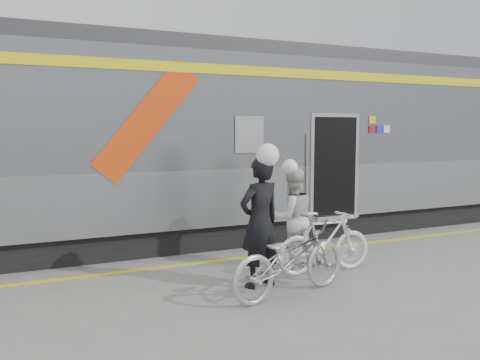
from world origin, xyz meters
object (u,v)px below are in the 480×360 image
man (260,222)px  bicycle_right (325,242)px  woman (292,218)px  bicycle_left (290,258)px

man → bicycle_right: size_ratio=1.15×
woman → bicycle_right: (0.30, -0.55, -0.33)m
bicycle_left → bicycle_right: size_ratio=1.20×
woman → bicycle_right: woman is taller
woman → bicycle_left: bearing=61.0°
man → woman: man is taller
bicycle_left → woman: 1.55m
man → woman: bearing=-155.9°
bicycle_left → woman: size_ratio=1.21×
bicycle_left → man: bearing=7.2°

